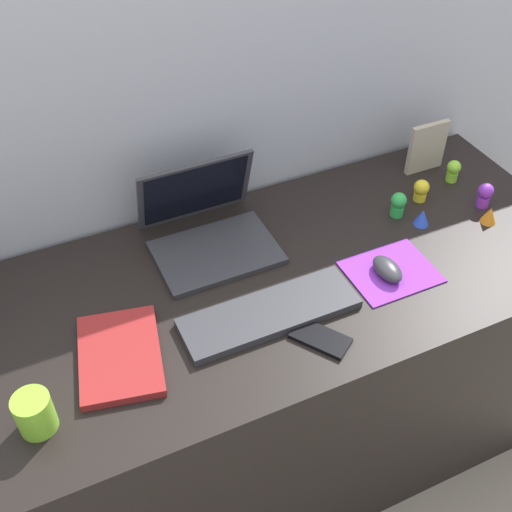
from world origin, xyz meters
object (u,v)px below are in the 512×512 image
object	(u,v)px
notebook_pad	(120,355)
coffee_mug	(35,413)
laptop	(207,224)
picture_frame	(427,147)
toy_figurine_orange	(490,215)
cell_phone	(320,338)
toy_figurine_purple	(485,194)
toy_figurine_yellow	(421,190)
keyboard	(270,313)
toy_figurine_green	(398,204)
mouse	(387,269)
toy_figurine_lime	(453,170)
toy_figurine_blue	(422,217)

from	to	relation	value
notebook_pad	coffee_mug	xyz separation A→B (m)	(-0.19, -0.10, 0.03)
laptop	picture_frame	size ratio (longest dim) A/B	2.00
coffee_mug	toy_figurine_orange	xyz separation A→B (m)	(1.20, 0.13, -0.02)
cell_phone	toy_figurine_purple	xyz separation A→B (m)	(0.63, 0.23, 0.03)
picture_frame	toy_figurine_yellow	size ratio (longest dim) A/B	2.37
keyboard	picture_frame	xyz separation A→B (m)	(0.66, 0.33, 0.06)
notebook_pad	toy_figurine_yellow	bearing A→B (deg)	23.79
cell_phone	toy_figurine_yellow	distance (m)	0.59
picture_frame	toy_figurine_purple	size ratio (longest dim) A/B	2.13
cell_phone	toy_figurine_green	bearing A→B (deg)	2.20
picture_frame	toy_figurine_purple	bearing A→B (deg)	-78.27
toy_figurine_green	toy_figurine_purple	world-z (taller)	same
mouse	coffee_mug	distance (m)	0.85
coffee_mug	toy_figurine_lime	world-z (taller)	coffee_mug
toy_figurine_orange	toy_figurine_purple	bearing A→B (deg)	63.18
picture_frame	notebook_pad	bearing A→B (deg)	-162.87
coffee_mug	toy_figurine_purple	xyz separation A→B (m)	(1.23, 0.19, -0.00)
picture_frame	toy_figurine_lime	distance (m)	0.10
notebook_pad	toy_figurine_lime	world-z (taller)	toy_figurine_lime
coffee_mug	toy_figurine_green	bearing A→B (deg)	14.45
mouse	notebook_pad	distance (m)	0.65
laptop	toy_figurine_green	world-z (taller)	laptop
coffee_mug	notebook_pad	bearing A→B (deg)	26.98
toy_figurine_lime	toy_figurine_yellow	bearing A→B (deg)	-164.85
cell_phone	picture_frame	bearing A→B (deg)	2.50
mouse	picture_frame	distance (m)	0.48
keyboard	toy_figurine_yellow	xyz separation A→B (m)	(0.56, 0.22, 0.02)
cell_phone	coffee_mug	size ratio (longest dim) A/B	1.49
cell_phone	toy_figurine_lime	bearing A→B (deg)	-4.53
mouse	toy_figurine_blue	world-z (taller)	toy_figurine_blue
laptop	toy_figurine_lime	bearing A→B (deg)	-3.87
toy_figurine_green	toy_figurine_blue	size ratio (longest dim) A/B	1.54
laptop	toy_figurine_blue	bearing A→B (deg)	-18.14
laptop	coffee_mug	bearing A→B (deg)	-143.21
toy_figurine_blue	keyboard	bearing A→B (deg)	-165.96
cell_phone	notebook_pad	bearing A→B (deg)	127.47
laptop	keyboard	world-z (taller)	laptop
mouse	picture_frame	world-z (taller)	picture_frame
cell_phone	toy_figurine_orange	xyz separation A→B (m)	(0.60, 0.17, 0.02)
toy_figurine_green	toy_figurine_purple	xyz separation A→B (m)	(0.24, -0.06, 0.00)
toy_figurine_green	toy_figurine_blue	distance (m)	0.07
keyboard	laptop	bearing A→B (deg)	95.69
toy_figurine_purple	mouse	bearing A→B (deg)	-162.66
toy_figurine_purple	toy_figurine_lime	world-z (taller)	toy_figurine_purple
picture_frame	toy_figurine_orange	bearing A→B (deg)	-87.47
toy_figurine_lime	picture_frame	bearing A→B (deg)	116.67
laptop	toy_figurine_purple	distance (m)	0.76
keyboard	toy_figurine_blue	xyz separation A→B (m)	(0.51, 0.13, 0.01)
mouse	toy_figurine_lime	bearing A→B (deg)	33.13
toy_figurine_green	toy_figurine_lime	xyz separation A→B (m)	(0.23, 0.07, -0.00)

